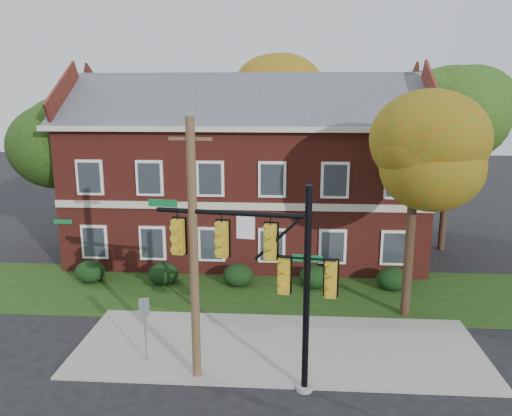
# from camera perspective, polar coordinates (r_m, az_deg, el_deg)

# --- Properties ---
(ground) EXTENTS (120.00, 120.00, 0.00)m
(ground) POSITION_cam_1_polar(r_m,az_deg,el_deg) (17.25, 2.48, -17.26)
(ground) COLOR black
(ground) RESTS_ON ground
(sidewalk) EXTENTS (14.00, 5.00, 0.08)m
(sidewalk) POSITION_cam_1_polar(r_m,az_deg,el_deg) (18.11, 2.57, -15.57)
(sidewalk) COLOR gray
(sidewalk) RESTS_ON ground
(grass_strip) EXTENTS (30.00, 6.00, 0.04)m
(grass_strip) POSITION_cam_1_polar(r_m,az_deg,el_deg) (22.64, 2.87, -9.60)
(grass_strip) COLOR #193811
(grass_strip) RESTS_ON ground
(apartment_building) EXTENTS (18.80, 8.80, 9.74)m
(apartment_building) POSITION_cam_1_polar(r_m,az_deg,el_deg) (27.23, -1.01, 5.09)
(apartment_building) COLOR maroon
(apartment_building) RESTS_ON ground
(hedge_far_left) EXTENTS (1.40, 1.26, 1.05)m
(hedge_far_left) POSITION_cam_1_polar(r_m,az_deg,el_deg) (24.90, -18.43, -6.90)
(hedge_far_left) COLOR black
(hedge_far_left) RESTS_ON ground
(hedge_left) EXTENTS (1.40, 1.26, 1.05)m
(hedge_left) POSITION_cam_1_polar(r_m,az_deg,el_deg) (23.82, -10.55, -7.34)
(hedge_left) COLOR black
(hedge_left) RESTS_ON ground
(hedge_center) EXTENTS (1.40, 1.26, 1.05)m
(hedge_center) POSITION_cam_1_polar(r_m,az_deg,el_deg) (23.22, -2.07, -7.66)
(hedge_center) COLOR black
(hedge_center) RESTS_ON ground
(hedge_right) EXTENTS (1.40, 1.26, 1.05)m
(hedge_right) POSITION_cam_1_polar(r_m,az_deg,el_deg) (23.13, 6.67, -7.82)
(hedge_right) COLOR black
(hedge_right) RESTS_ON ground
(hedge_far_right) EXTENTS (1.40, 1.26, 1.05)m
(hedge_far_right) POSITION_cam_1_polar(r_m,az_deg,el_deg) (23.58, 15.27, -7.80)
(hedge_far_right) COLOR black
(hedge_far_right) RESTS_ON ground
(tree_near_right) EXTENTS (4.50, 4.25, 8.58)m
(tree_near_right) POSITION_cam_1_polar(r_m,az_deg,el_deg) (19.53, 18.58, 6.35)
(tree_near_right) COLOR black
(tree_near_right) RESTS_ON ground
(tree_left_rear) EXTENTS (5.40, 5.10, 8.88)m
(tree_left_rear) POSITION_cam_1_polar(r_m,az_deg,el_deg) (28.50, -21.32, 8.00)
(tree_left_rear) COLOR black
(tree_left_rear) RESTS_ON ground
(tree_right_rear) EXTENTS (6.30, 5.95, 10.62)m
(tree_right_rear) POSITION_cam_1_polar(r_m,az_deg,el_deg) (29.18, 22.29, 10.85)
(tree_right_rear) COLOR black
(tree_right_rear) RESTS_ON ground
(tree_far_rear) EXTENTS (6.84, 6.46, 11.52)m
(tree_far_rear) POSITION_cam_1_polar(r_m,az_deg,el_deg) (34.74, 2.35, 13.13)
(tree_far_rear) COLOR black
(tree_far_rear) RESTS_ON ground
(traffic_signal) EXTENTS (5.55, 0.96, 6.24)m
(traffic_signal) POSITION_cam_1_polar(r_m,az_deg,el_deg) (14.41, 1.41, -6.51)
(traffic_signal) COLOR gray
(traffic_signal) RESTS_ON ground
(utility_pole) EXTENTS (1.26, 0.29, 8.06)m
(utility_pole) POSITION_cam_1_polar(r_m,az_deg,el_deg) (14.92, -7.14, -5.06)
(utility_pole) COLOR brown
(utility_pole) RESTS_ON ground
(sign_post) EXTENTS (0.33, 0.14, 2.28)m
(sign_post) POSITION_cam_1_polar(r_m,az_deg,el_deg) (16.92, -12.60, -12.30)
(sign_post) COLOR slate
(sign_post) RESTS_ON ground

